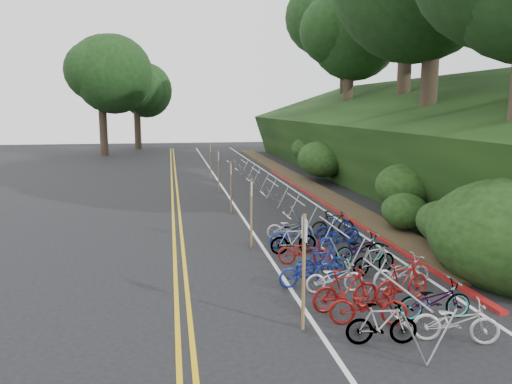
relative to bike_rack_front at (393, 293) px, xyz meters
The scene contains 11 objects.
ground 3.60m from the bike_rack_front, 138.78° to the left, with size 120.00×120.00×0.00m, color black.
road_markings 12.58m from the bike_rack_front, 99.12° to the left, with size 7.47×80.00×0.01m.
red_curb 14.65m from the bike_rack_front, 77.85° to the left, with size 0.25×28.00×0.10m, color maroon.
embankment 23.77m from the bike_rack_front, 64.14° to the left, with size 14.30×48.14×9.11m.
tree_cluster 27.74m from the bike_rack_front, 73.65° to the left, with size 33.07×54.56×19.51m.
bike_rack_front is the anchor object (origin of this frame).
bike_racks_rest 15.30m from the bike_rack_front, 88.58° to the left, with size 1.14×23.00×1.17m.
signpost_near 2.10m from the bike_rack_front, 167.74° to the left, with size 0.08×0.40×2.69m.
signposts_rest 16.43m from the bike_rack_front, 97.07° to the left, with size 0.08×18.40×2.50m.
bike_front 3.37m from the bike_rack_front, 109.16° to the left, with size 1.74×0.61×0.92m, color navy.
bike_valet 3.75m from the bike_rack_front, 84.49° to the left, with size 3.15×10.71×1.10m.
Camera 1 is at (-2.20, -12.24, 5.00)m, focal length 35.00 mm.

